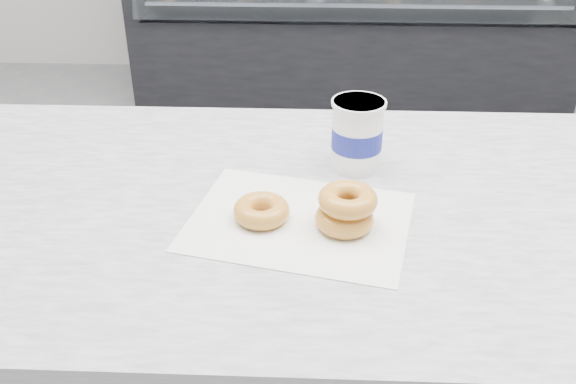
% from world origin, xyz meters
% --- Properties ---
extents(ground, '(5.00, 5.00, 0.00)m').
position_xyz_m(ground, '(0.00, 0.00, 0.00)').
color(ground, gray).
rests_on(ground, ground).
extents(display_case, '(2.40, 0.74, 1.25)m').
position_xyz_m(display_case, '(0.00, 2.12, 0.49)').
color(display_case, black).
rests_on(display_case, ground).
extents(wax_paper, '(0.39, 0.33, 0.00)m').
position_xyz_m(wax_paper, '(-0.23, -0.66, 0.90)').
color(wax_paper, white).
rests_on(wax_paper, counter).
extents(donut_single, '(0.12, 0.12, 0.03)m').
position_xyz_m(donut_single, '(-0.29, -0.65, 0.92)').
color(donut_single, gold).
rests_on(donut_single, wax_paper).
extents(donut_stack, '(0.11, 0.11, 0.06)m').
position_xyz_m(donut_stack, '(-0.16, -0.67, 0.93)').
color(donut_stack, gold).
rests_on(donut_stack, wax_paper).
extents(coffee_cup, '(0.11, 0.11, 0.13)m').
position_xyz_m(coffee_cup, '(-0.14, -0.47, 0.97)').
color(coffee_cup, white).
rests_on(coffee_cup, counter).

